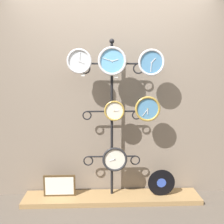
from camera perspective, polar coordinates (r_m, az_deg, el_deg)
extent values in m
plane|color=brown|center=(3.17, 0.28, -21.55)|extent=(12.00, 12.00, 0.00)
cube|color=gray|center=(3.30, -0.15, 5.34)|extent=(4.40, 0.04, 2.80)
cube|color=#9E7A4C|center=(3.46, 0.01, -18.17)|extent=(2.20, 0.36, 0.06)
cylinder|color=black|center=(3.53, -0.03, -18.01)|extent=(0.41, 0.41, 0.02)
cylinder|color=black|center=(3.20, -0.04, -2.54)|extent=(0.03, 0.03, 1.90)
sphere|color=black|center=(3.15, -0.04, 15.16)|extent=(0.06, 0.06, 0.06)
cylinder|color=black|center=(3.14, -2.97, 10.47)|extent=(0.32, 0.02, 0.02)
torus|color=black|center=(3.14, -5.88, 9.40)|extent=(0.13, 0.02, 0.13)
cylinder|color=black|center=(3.15, 2.88, 10.47)|extent=(0.32, 0.02, 0.02)
torus|color=black|center=(3.17, 5.76, 9.40)|extent=(0.13, 0.02, 0.13)
cylinder|color=black|center=(3.17, -2.76, 0.13)|extent=(0.30, 0.02, 0.02)
torus|color=black|center=(3.19, -5.46, -0.75)|extent=(0.11, 0.02, 0.11)
cylinder|color=black|center=(3.19, 2.67, 0.16)|extent=(0.30, 0.02, 0.02)
torus|color=black|center=(3.21, 5.35, -0.67)|extent=(0.11, 0.02, 0.11)
cylinder|color=black|center=(3.31, -2.62, -9.67)|extent=(0.29, 0.02, 0.02)
torus|color=black|center=(3.33, -5.19, -10.55)|extent=(0.12, 0.02, 0.12)
cylinder|color=black|center=(3.32, 2.54, -9.60)|extent=(0.29, 0.02, 0.02)
torus|color=black|center=(3.36, 5.08, -10.42)|extent=(0.12, 0.02, 0.12)
cylinder|color=silver|center=(3.04, -7.13, 10.92)|extent=(0.26, 0.02, 0.26)
torus|color=silver|center=(3.02, -7.15, 10.93)|extent=(0.28, 0.03, 0.28)
cylinder|color=silver|center=(3.02, -7.15, 10.93)|extent=(0.02, 0.01, 0.02)
cube|color=silver|center=(3.02, -6.60, 10.71)|extent=(0.06, 0.00, 0.03)
cube|color=silver|center=(3.02, -7.08, 11.88)|extent=(0.02, 0.00, 0.10)
cylinder|color=#60A8DB|center=(3.05, 0.06, 11.01)|extent=(0.30, 0.02, 0.30)
torus|color=silver|center=(3.03, 0.07, 11.02)|extent=(0.33, 0.03, 0.33)
cylinder|color=silver|center=(3.04, 0.07, 11.02)|extent=(0.02, 0.01, 0.02)
cube|color=silver|center=(3.04, 0.73, 11.22)|extent=(0.07, 0.00, 0.03)
cube|color=silver|center=(3.03, -0.99, 11.37)|extent=(0.11, 0.00, 0.04)
cylinder|color=#4C84B2|center=(3.08, 8.54, 10.61)|extent=(0.28, 0.02, 0.28)
torus|color=silver|center=(3.06, 8.60, 10.62)|extent=(0.31, 0.03, 0.31)
cylinder|color=silver|center=(3.06, 8.59, 10.61)|extent=(0.02, 0.01, 0.02)
cube|color=silver|center=(3.07, 9.03, 11.06)|extent=(0.05, 0.00, 0.05)
cube|color=silver|center=(3.06, 8.50, 9.61)|extent=(0.02, 0.00, 0.11)
cylinder|color=silver|center=(3.11, 0.50, 0.29)|extent=(0.22, 0.02, 0.22)
torus|color=#A58438|center=(3.09, 0.51, 0.25)|extent=(0.24, 0.02, 0.24)
cylinder|color=#A58438|center=(3.09, 0.51, 0.25)|extent=(0.01, 0.01, 0.01)
cube|color=silver|center=(3.09, 1.00, 0.32)|extent=(0.05, 0.00, 0.02)
cube|color=silver|center=(3.08, 0.13, 0.93)|extent=(0.05, 0.00, 0.08)
cylinder|color=#4C84B2|center=(3.12, 7.72, 0.71)|extent=(0.27, 0.02, 0.27)
torus|color=#A58438|center=(3.10, 7.78, 0.67)|extent=(0.30, 0.03, 0.30)
cylinder|color=#A58438|center=(3.10, 7.77, 0.67)|extent=(0.02, 0.01, 0.02)
cube|color=silver|center=(3.11, 7.77, 0.07)|extent=(0.01, 0.00, 0.07)
cube|color=silver|center=(3.10, 7.19, -0.13)|extent=(0.07, 0.00, 0.09)
cylinder|color=silver|center=(3.22, 0.59, -10.20)|extent=(0.28, 0.02, 0.28)
torus|color=#262628|center=(3.21, 0.61, -10.30)|extent=(0.30, 0.03, 0.30)
cylinder|color=#262628|center=(3.21, 0.61, -10.29)|extent=(0.02, 0.01, 0.02)
cube|color=silver|center=(3.21, 0.03, -10.45)|extent=(0.07, 0.00, 0.03)
cube|color=silver|center=(3.19, -0.03, -9.62)|extent=(0.08, 0.00, 0.09)
cylinder|color=black|center=(3.43, 10.71, -14.90)|extent=(0.34, 0.01, 0.34)
cylinder|color=#334FB2|center=(3.43, 10.72, -14.93)|extent=(0.12, 0.00, 0.12)
cube|color=#4C381E|center=(3.45, -11.35, -15.44)|extent=(0.39, 0.02, 0.27)
cube|color=white|center=(3.44, -11.38, -15.51)|extent=(0.35, 0.00, 0.23)
cube|color=white|center=(3.02, -6.35, 8.02)|extent=(0.04, 0.00, 0.03)
cube|color=white|center=(3.04, 0.92, 7.71)|extent=(0.04, 0.00, 0.03)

